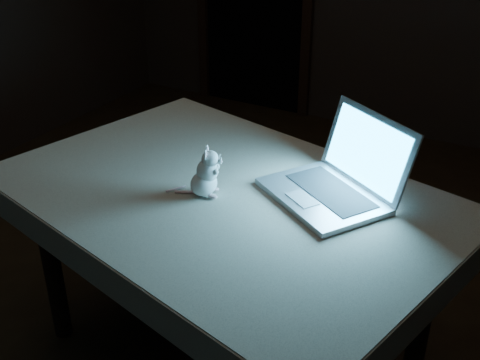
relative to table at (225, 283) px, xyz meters
The scene contains 5 objects.
floor 0.57m from the table, 129.61° to the left, with size 5.00×5.00×0.00m, color black.
table is the anchor object (origin of this frame).
tablecloth 0.37m from the table, 129.15° to the left, with size 1.69×1.13×0.12m, color beige, non-canonical shape.
laptop 0.68m from the table, 20.56° to the left, with size 0.44×0.38×0.30m, color #B1B1B6, non-canonical shape.
plush_mouse 0.53m from the table, 133.82° to the right, with size 0.14×0.14×0.19m, color silver, non-canonical shape.
Camera 1 is at (1.24, -1.97, 1.94)m, focal length 45.00 mm.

